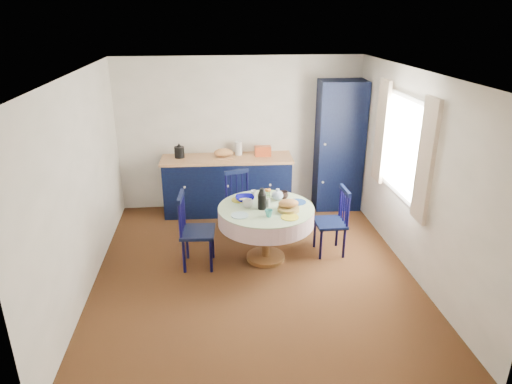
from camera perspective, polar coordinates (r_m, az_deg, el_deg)
floor at (r=6.00m, az=-0.29°, el=-9.81°), size 4.50×4.50×0.00m
ceiling at (r=5.16m, az=-0.35°, el=14.62°), size 4.50×4.50×0.00m
wall_back at (r=7.60m, az=-2.00°, el=7.28°), size 4.00×0.02×2.50m
wall_left at (r=5.64m, az=-21.00°, el=0.65°), size 0.02×4.50×2.50m
wall_right at (r=5.98m, az=19.13°, el=2.07°), size 0.02×4.50×2.50m
window at (r=6.14m, az=17.92°, el=5.41°), size 0.10×1.74×1.45m
kitchen_counter at (r=7.54m, az=-3.59°, el=1.03°), size 2.13×0.72×1.18m
pantry_cabinet at (r=7.69m, az=10.33°, el=5.70°), size 0.77×0.57×2.14m
dining_table at (r=5.99m, az=1.32°, el=-2.98°), size 1.26×1.26×1.04m
chair_left at (r=5.94m, az=-7.71°, el=-4.74°), size 0.46×0.48×1.01m
chair_far at (r=6.84m, az=-2.00°, el=-1.23°), size 0.52×0.50×0.94m
chair_right at (r=6.30m, az=9.62°, el=-3.58°), size 0.41×0.43×0.94m
mug_a at (r=5.92m, az=-1.05°, el=-1.44°), size 0.13×0.13×0.10m
mug_b at (r=5.65m, az=1.61°, el=-2.67°), size 0.10×0.10×0.09m
mug_c at (r=6.20m, az=3.48°, el=-0.38°), size 0.13×0.13×0.10m
mug_d at (r=6.27m, az=-0.26°, el=-0.18°), size 0.09×0.09×0.08m
cobalt_bowl at (r=6.12m, az=-1.39°, el=-0.84°), size 0.26×0.26×0.06m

